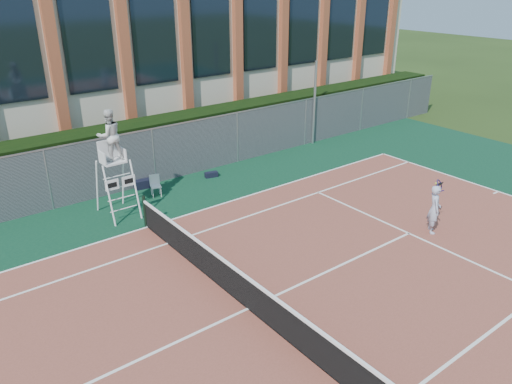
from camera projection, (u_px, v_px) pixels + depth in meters
ground at (248, 310)px, 12.32m from camera, size 120.00×120.00×0.00m
apron at (225, 291)px, 13.04m from camera, size 36.00×20.00×0.01m
tennis_court at (248, 309)px, 12.31m from camera, size 23.77×10.97×0.02m
tennis_net at (248, 291)px, 12.10m from camera, size 0.10×11.30×1.10m
fence at (104, 168)px, 18.27m from camera, size 40.00×0.06×2.20m
hedge at (92, 159)px, 19.14m from camera, size 40.00×1.40×2.20m
building at (22, 54)px, 23.69m from camera, size 45.00×10.60×8.22m
steel_pole at (314, 103)px, 23.69m from camera, size 0.12×0.12×3.97m
umpire_chair at (110, 138)px, 16.17m from camera, size 1.04×1.60×3.73m
plastic_chair at (155, 184)px, 18.51m from camera, size 0.46×0.46×0.80m
sports_bag_near at (144, 184)px, 19.28m from camera, size 0.82×0.41×0.34m
sports_bag_far at (211, 175)px, 20.33m from camera, size 0.56×0.34×0.21m
tennis_player at (434, 209)px, 15.69m from camera, size 0.95×0.77×1.62m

